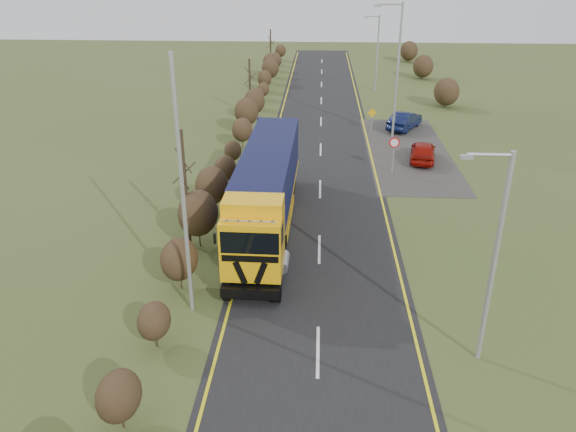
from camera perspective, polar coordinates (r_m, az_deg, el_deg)
The scene contains 14 objects.
ground at distance 24.56m, azimuth 3.13°, elevation -7.81°, with size 160.00×160.00×0.00m, color #3E4C20.
road at distance 33.43m, azimuth 3.26°, elevation 1.46°, with size 8.00×120.00×0.02m, color black.
layby at distance 43.31m, azimuth 12.02°, elevation 6.47°, with size 6.00×18.00×0.02m, color #2F2D2A.
lane_markings at distance 33.14m, azimuth 3.26°, elevation 1.28°, with size 7.52×116.00×0.01m.
hedgerow at distance 31.41m, azimuth -7.70°, elevation 2.87°, with size 2.24×102.04×6.05m.
lorry at distance 29.10m, azimuth -2.19°, elevation 2.93°, with size 2.95×15.19×4.23m.
car_red_hatchback at distance 41.21m, azimuth 13.54°, elevation 6.41°, with size 1.68×4.17×1.42m, color maroon.
car_blue_sedan at distance 48.92m, azimuth 11.77°, elevation 9.48°, with size 1.56×4.48×1.48m, color black.
streetlight_near at distance 19.84m, azimuth 20.11°, elevation -3.59°, with size 1.68×0.18×7.85m.
streetlight_mid at distance 45.42m, azimuth 10.92°, elevation 14.82°, with size 2.17×0.21×10.27m.
streetlight_far at distance 62.44m, azimuth 8.99°, elevation 16.27°, with size 1.68×0.18×7.86m.
left_pole at distance 21.38m, azimuth -10.65°, elevation 2.25°, with size 0.16×0.16×10.35m, color #A0A3A5.
speed_sign at distance 37.91m, azimuth 10.71°, elevation 6.78°, with size 0.70×0.10×2.52m.
warning_board at distance 47.71m, azimuth 8.52°, elevation 9.88°, with size 0.74×0.11×1.93m.
Camera 1 is at (-0.15, -20.71, 13.21)m, focal length 35.00 mm.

